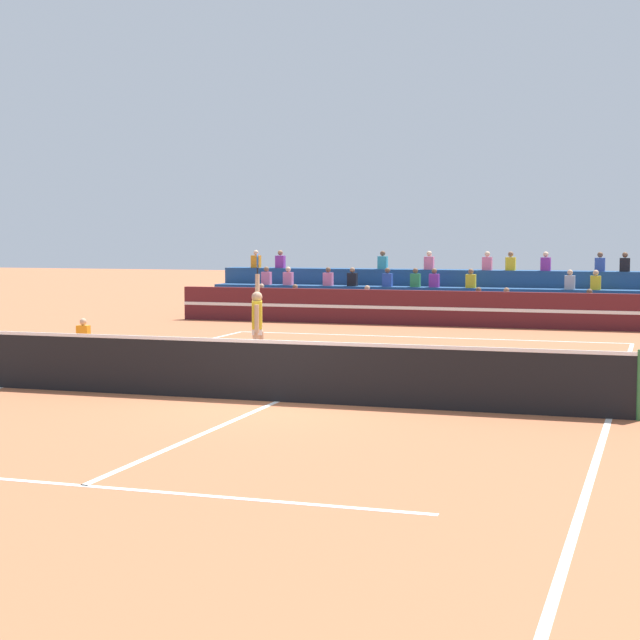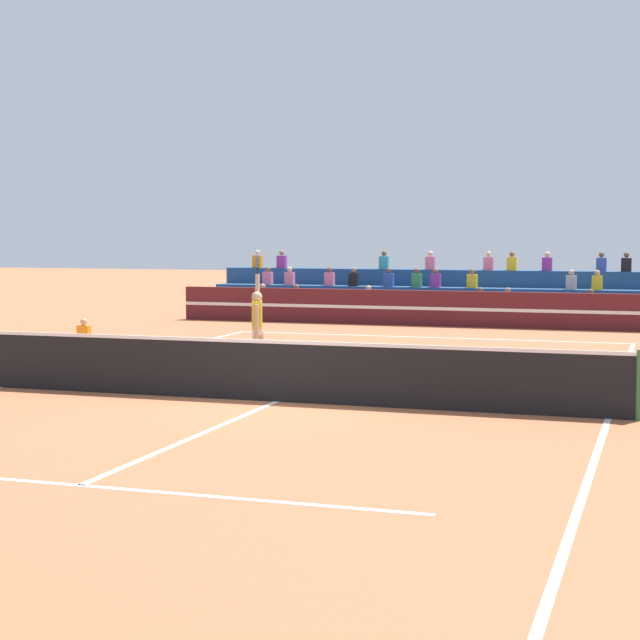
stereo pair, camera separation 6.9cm
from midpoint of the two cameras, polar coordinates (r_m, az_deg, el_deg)
The scene contains 8 objects.
ground_plane at distance 18.36m, azimuth -2.22°, elevation -4.38°, with size 120.00×120.00×0.00m, color #AD603D.
court_lines at distance 18.36m, azimuth -2.22°, elevation -4.36°, with size 11.10×23.90×0.01m.
tennis_net at distance 18.29m, azimuth -2.23°, elevation -2.69°, with size 12.00×0.10×1.10m.
sponsor_banner_wall at distance 33.27m, azimuth 7.14°, elevation 0.60°, with size 18.00×0.26×1.10m.
bleacher_stand at distance 35.75m, azimuth 7.91°, elevation 1.04°, with size 17.45×2.85×2.28m.
ball_kid_courtside at distance 26.31m, azimuth -12.40°, elevation -1.02°, with size 0.30×0.36×0.84m.
tennis_player at distance 21.59m, azimuth -3.27°, elevation -0.38°, with size 0.37×0.85×2.50m.
tennis_ball at distance 21.91m, azimuth 3.70°, elevation -2.82°, with size 0.07×0.07×0.07m, color #C6DB33.
Camera 2 is at (6.34, -16.99, 2.88)m, focal length 60.00 mm.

